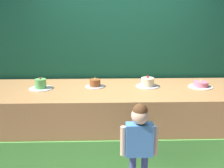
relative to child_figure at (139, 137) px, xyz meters
name	(u,v)px	position (x,y,z in m)	size (l,w,h in m)	color
stage_platform	(121,119)	(-0.12, 1.01, -0.22)	(4.40, 1.17, 0.89)	#B27F4C
curtain_backdrop	(119,50)	(-0.12, 1.70, 0.66)	(5.05, 0.08, 2.67)	#144C38
child_figure	(139,137)	(0.00, 0.00, 0.00)	(0.40, 0.18, 1.04)	#3F4C8C
cake_far_left	(41,85)	(-1.24, 1.05, 0.28)	(0.33, 0.33, 0.17)	silver
cake_center_left	(95,84)	(-0.49, 1.13, 0.27)	(0.28, 0.28, 0.15)	silver
cake_center_right	(147,83)	(0.25, 1.12, 0.28)	(0.33, 0.33, 0.16)	silver
cake_far_right	(200,85)	(1.00, 1.07, 0.26)	(0.33, 0.33, 0.12)	white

